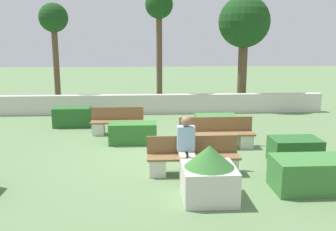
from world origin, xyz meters
name	(u,v)px	position (x,y,z in m)	size (l,w,h in m)	color
ground_plane	(162,153)	(0.00, 0.00, 0.00)	(60.00, 60.00, 0.00)	#607F51
perimeter_wall	(156,104)	(0.00, 5.25, 0.38)	(13.40, 0.30, 0.76)	beige
bench_front	(193,160)	(0.62, -1.55, 0.32)	(2.05, 0.48, 0.82)	brown
bench_left_side	(117,124)	(-1.31, 2.08, 0.30)	(1.64, 0.49, 0.82)	brown
bench_right_side	(217,136)	(1.52, 0.42, 0.32)	(2.05, 0.48, 0.82)	brown
person_seated_man	(186,144)	(0.45, -1.69, 0.72)	(0.38, 0.64, 1.31)	#B2A893
hedge_block_near_left	(216,124)	(1.80, 1.98, 0.29)	(1.30, 0.87, 0.57)	#3D7A38
hedge_block_near_right	(295,150)	(3.17, -0.95, 0.30)	(1.15, 0.78, 0.60)	#286028
hedge_block_mid_right	(133,133)	(-0.79, 0.99, 0.30)	(1.35, 0.64, 0.59)	#33702D
hedge_block_far_left	(318,174)	(2.98, -2.61, 0.33)	(1.80, 0.88, 0.65)	#3D7A38
hedge_block_far_right	(72,117)	(-2.92, 3.20, 0.33)	(1.23, 0.64, 0.66)	#286028
planter_corner_left	(209,173)	(0.74, -2.91, 0.51)	(0.98, 0.98, 1.04)	beige
tree_leftmost	(54,23)	(-4.08, 6.36, 3.54)	(1.17, 1.17, 4.35)	brown
tree_center_left	(159,13)	(0.18, 6.35, 3.97)	(1.13, 1.13, 4.86)	brown
tree_center_right	(244,24)	(3.74, 6.41, 3.54)	(2.15, 2.15, 4.70)	brown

